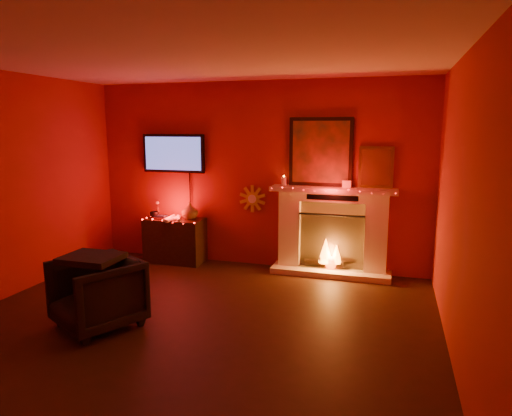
{
  "coord_description": "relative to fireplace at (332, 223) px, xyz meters",
  "views": [
    {
      "loc": [
        1.93,
        -3.88,
        2.04
      ],
      "look_at": [
        0.24,
        1.7,
        1.01
      ],
      "focal_mm": 32.0,
      "sensor_mm": 36.0,
      "label": 1
    }
  ],
  "objects": [
    {
      "name": "room",
      "position": [
        -1.14,
        -2.39,
        0.63
      ],
      "size": [
        5.0,
        5.0,
        5.0
      ],
      "color": "black",
      "rests_on": "ground"
    },
    {
      "name": "sunburst_clock",
      "position": [
        -1.19,
        0.09,
        0.28
      ],
      "size": [
        0.4,
        0.03,
        0.4
      ],
      "color": "gold",
      "rests_on": "room"
    },
    {
      "name": "armchair",
      "position": [
        -2.07,
        -2.47,
        -0.37
      ],
      "size": [
        1.05,
        1.06,
        0.72
      ],
      "primitive_type": "imported",
      "rotation": [
        0.0,
        0.0,
        -0.5
      ],
      "color": "black",
      "rests_on": "floor"
    },
    {
      "name": "tv",
      "position": [
        -2.44,
        0.06,
        0.92
      ],
      "size": [
        1.0,
        0.07,
        1.24
      ],
      "color": "black",
      "rests_on": "room"
    },
    {
      "name": "console_table",
      "position": [
        -2.35,
        -0.13,
        -0.35
      ],
      "size": [
        0.89,
        0.54,
        0.93
      ],
      "color": "black",
      "rests_on": "floor"
    },
    {
      "name": "fireplace",
      "position": [
        0.0,
        0.0,
        0.0
      ],
      "size": [
        1.72,
        0.4,
        2.18
      ],
      "color": "beige",
      "rests_on": "floor"
    }
  ]
}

